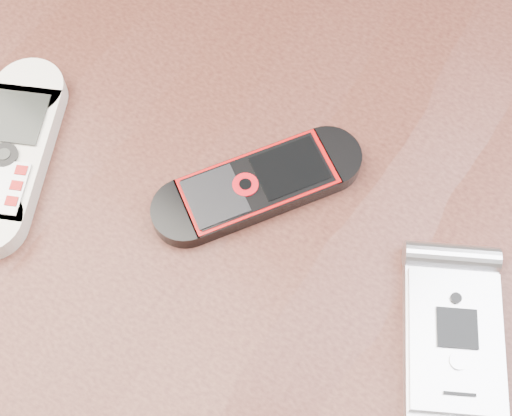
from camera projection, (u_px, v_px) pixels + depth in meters
The scene contains 5 objects.
ground at pixel (253, 408), 1.16m from camera, with size 4.00×4.00×0.00m, color #472B19.
table at pixel (251, 267), 0.57m from camera, with size 1.20×0.80×0.75m.
nokia_white at pixel (10, 154), 0.49m from camera, with size 0.05×0.15×0.02m, color silver.
nokia_black_red at pixel (258, 185), 0.48m from camera, with size 0.05×0.15×0.01m, color black.
motorola_razr at pixel (454, 337), 0.43m from camera, with size 0.06×0.12×0.02m, color silver.
Camera 1 is at (0.11, -0.17, 1.18)m, focal length 50.00 mm.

